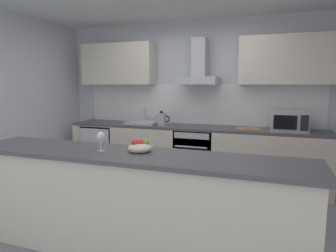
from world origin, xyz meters
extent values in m
cube|color=gray|center=(0.00, 0.00, -0.01)|extent=(5.67, 4.61, 0.02)
cube|color=silver|center=(0.00, 1.87, 1.30)|extent=(5.67, 0.12, 2.60)
cube|color=white|center=(0.00, 1.79, 1.23)|extent=(3.97, 0.02, 0.66)
cube|color=beige|center=(0.00, 1.49, 0.43)|extent=(4.11, 0.60, 0.86)
cube|color=#4C4C51|center=(0.00, 1.49, 0.88)|extent=(4.11, 0.60, 0.04)
cube|color=beige|center=(0.05, -0.76, 0.46)|extent=(3.11, 0.52, 0.92)
cube|color=#4C4C51|center=(0.05, -0.76, 0.94)|extent=(3.21, 0.64, 0.04)
cube|color=beige|center=(-1.37, 1.64, 1.91)|extent=(1.31, 0.32, 0.70)
cube|color=beige|center=(1.37, 1.64, 1.91)|extent=(1.31, 0.32, 0.70)
cube|color=slate|center=(0.09, 1.47, 0.46)|extent=(0.60, 0.56, 0.80)
cube|color=black|center=(0.09, 1.17, 0.40)|extent=(0.50, 0.02, 0.48)
cube|color=#B7BABC|center=(0.09, 1.17, 0.80)|extent=(0.54, 0.02, 0.09)
cylinder|color=#B7BABC|center=(0.09, 1.14, 0.64)|extent=(0.49, 0.02, 0.02)
cube|color=white|center=(-1.60, 1.47, 0.42)|extent=(0.58, 0.56, 0.85)
cube|color=silver|center=(-1.60, 1.18, 0.43)|extent=(0.55, 0.02, 0.80)
cylinder|color=#B7BABC|center=(-1.38, 1.16, 0.47)|extent=(0.02, 0.02, 0.38)
cube|color=#B7BABC|center=(1.45, 1.44, 1.05)|extent=(0.50, 0.36, 0.30)
cube|color=black|center=(1.39, 1.25, 1.05)|extent=(0.30, 0.02, 0.19)
cube|color=black|center=(1.63, 1.25, 1.05)|extent=(0.10, 0.01, 0.21)
cube|color=silver|center=(-0.83, 1.47, 0.92)|extent=(0.50, 0.40, 0.04)
cylinder|color=#B7BABC|center=(-0.83, 1.59, 1.03)|extent=(0.03, 0.03, 0.26)
cylinder|color=#B7BABC|center=(-0.83, 1.51, 1.15)|extent=(0.03, 0.16, 0.03)
cylinder|color=#B7BABC|center=(-0.48, 1.43, 1.00)|extent=(0.15, 0.15, 0.20)
sphere|color=black|center=(-0.48, 1.43, 1.11)|extent=(0.06, 0.06, 0.06)
cone|color=#B7BABC|center=(-0.58, 1.43, 1.04)|extent=(0.09, 0.04, 0.07)
torus|color=black|center=(-0.39, 1.43, 1.01)|extent=(0.11, 0.02, 0.11)
cube|color=#B7BABC|center=(0.09, 1.57, 1.62)|extent=(0.62, 0.45, 0.12)
cube|color=#B7BABC|center=(0.09, 1.62, 1.98)|extent=(0.22, 0.22, 0.60)
cylinder|color=silver|center=(-0.23, -0.78, 0.96)|extent=(0.07, 0.07, 0.01)
cylinder|color=silver|center=(-0.23, -0.78, 1.01)|extent=(0.01, 0.01, 0.09)
ellipsoid|color=silver|center=(-0.23, -0.78, 1.09)|extent=(0.08, 0.08, 0.10)
ellipsoid|color=beige|center=(0.12, -0.69, 0.99)|extent=(0.22, 0.22, 0.09)
sphere|color=red|center=(0.08, -0.71, 1.04)|extent=(0.07, 0.07, 0.07)
sphere|color=#66B233|center=(0.17, -0.66, 1.04)|extent=(0.06, 0.06, 0.06)
sphere|color=red|center=(0.12, -0.69, 1.04)|extent=(0.07, 0.07, 0.07)
cube|color=tan|center=(0.88, 1.44, 0.91)|extent=(0.38, 0.28, 0.02)
camera|label=1|loc=(1.26, -3.11, 1.56)|focal=32.15mm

